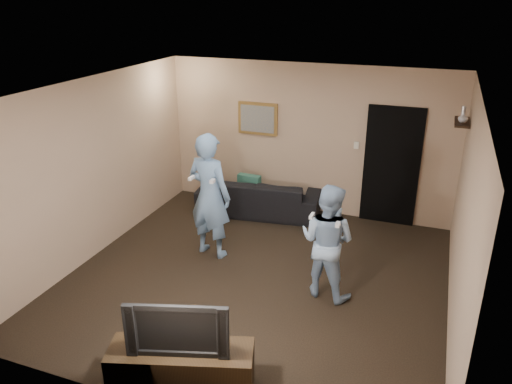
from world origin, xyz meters
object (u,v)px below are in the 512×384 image
at_px(television, 179,325).
at_px(wii_player_left, 210,196).
at_px(tv_console, 182,370).
at_px(wii_player_right, 327,241).
at_px(sofa, 259,196).

xyz_separation_m(television, wii_player_left, (-0.93, 2.63, 0.16)).
bearing_deg(tv_console, wii_player_right, 49.97).
distance_m(sofa, television, 4.36).
distance_m(tv_console, wii_player_left, 2.87).
height_order(sofa, wii_player_right, wii_player_right).
relative_size(tv_console, wii_player_left, 0.75).
xyz_separation_m(wii_player_left, wii_player_right, (1.84, -0.44, -0.18)).
xyz_separation_m(tv_console, television, (0.00, 0.00, 0.53)).
bearing_deg(wii_player_right, tv_console, -112.76).
height_order(tv_console, wii_player_right, wii_player_right).
relative_size(sofa, wii_player_left, 1.14).
bearing_deg(tv_console, television, 0.00).
xyz_separation_m(sofa, television, (0.77, -4.27, 0.47)).
bearing_deg(wii_player_right, sofa, 128.96).
bearing_deg(wii_player_left, television, -70.61).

